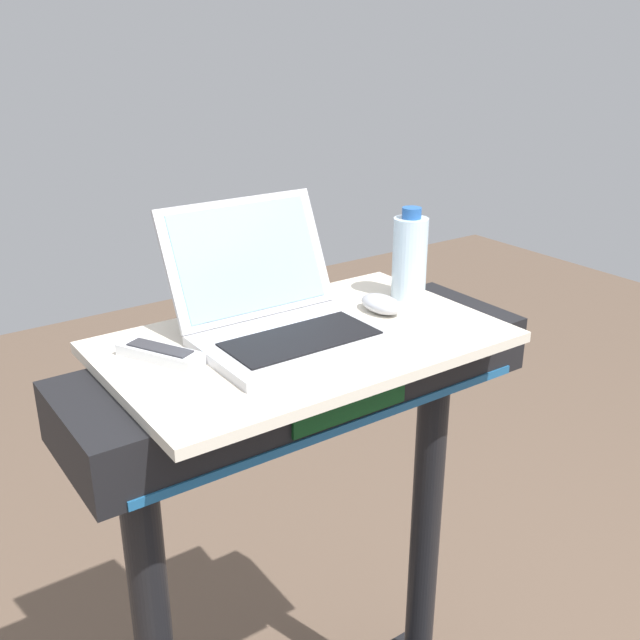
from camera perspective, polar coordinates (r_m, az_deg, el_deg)
desk_board at (r=1.35m, az=-1.22°, el=-1.72°), size 0.72×0.44×0.02m
laptop at (r=1.34m, az=-3.17°, el=0.62°), size 0.33×0.33×0.23m
computer_mouse at (r=1.46m, az=4.77°, el=1.25°), size 0.06×0.10×0.03m
water_bottle at (r=1.53m, az=6.96°, el=4.90°), size 0.07×0.07×0.19m
tv_remote at (r=1.28m, az=-12.26°, el=-2.56°), size 0.11×0.16×0.02m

